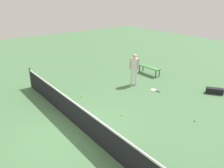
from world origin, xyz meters
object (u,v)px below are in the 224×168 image
at_px(tennis_racket_near_player, 154,90).
at_px(equipment_bag, 214,91).
at_px(tennis_ball_baseline, 82,96).
at_px(courtside_bench, 149,68).
at_px(tennis_ball_stray_left, 122,115).
at_px(player_near_side, 134,67).
at_px(tennis_ball_near_player, 154,160).
at_px(tennis_ball_midcourt, 195,120).

distance_m(tennis_racket_near_player, equipment_bag, 2.91).
distance_m(tennis_ball_baseline, courtside_bench, 4.97).
bearing_deg(tennis_ball_stray_left, player_near_side, -50.34).
distance_m(tennis_ball_stray_left, equipment_bag, 5.10).
xyz_separation_m(tennis_racket_near_player, equipment_bag, (-2.07, -2.04, 0.13)).
xyz_separation_m(tennis_ball_near_player, tennis_ball_baseline, (5.16, -0.61, 0.00)).
xyz_separation_m(tennis_ball_stray_left, equipment_bag, (-1.08, -4.99, 0.11)).
distance_m(player_near_side, tennis_ball_near_player, 6.14).
xyz_separation_m(tennis_ball_near_player, tennis_ball_midcourt, (0.58, -2.95, 0.00)).
xyz_separation_m(player_near_side, tennis_ball_midcourt, (-4.25, 0.70, -0.98)).
bearing_deg(equipment_bag, courtside_bench, 6.29).
relative_size(tennis_ball_near_player, tennis_ball_stray_left, 1.00).
distance_m(tennis_ball_near_player, tennis_ball_midcourt, 3.01).
height_order(tennis_ball_baseline, equipment_bag, equipment_bag).
bearing_deg(tennis_ball_baseline, tennis_ball_midcourt, -152.87).
bearing_deg(tennis_ball_baseline, courtside_bench, -85.91).
height_order(tennis_racket_near_player, tennis_ball_near_player, tennis_ball_near_player).
bearing_deg(tennis_ball_near_player, tennis_racket_near_player, -47.46).
distance_m(player_near_side, equipment_bag, 4.12).
bearing_deg(courtside_bench, player_near_side, 109.67).
relative_size(tennis_racket_near_player, equipment_bag, 0.72).
bearing_deg(player_near_side, equipment_bag, -144.50).
bearing_deg(courtside_bench, equipment_bag, -173.71).
bearing_deg(tennis_racket_near_player, tennis_ball_stray_left, 108.52).
height_order(tennis_ball_midcourt, equipment_bag, equipment_bag).
distance_m(player_near_side, tennis_ball_stray_left, 3.57).
xyz_separation_m(tennis_racket_near_player, courtside_bench, (1.89, -1.60, 0.40)).
xyz_separation_m(tennis_racket_near_player, tennis_ball_midcourt, (-3.05, 1.00, 0.02)).
relative_size(tennis_ball_stray_left, courtside_bench, 0.04).
bearing_deg(tennis_ball_baseline, tennis_racket_near_player, -114.62).
relative_size(tennis_ball_stray_left, equipment_bag, 0.08).
height_order(tennis_racket_near_player, courtside_bench, courtside_bench).
bearing_deg(equipment_bag, tennis_racket_near_player, 44.49).
bearing_deg(player_near_side, tennis_ball_baseline, 83.87).
xyz_separation_m(tennis_racket_near_player, tennis_ball_stray_left, (-0.99, 2.95, 0.02)).
height_order(tennis_racket_near_player, tennis_ball_midcourt, tennis_ball_midcourt).
distance_m(tennis_racket_near_player, tennis_ball_baseline, 3.68).
bearing_deg(tennis_ball_near_player, tennis_ball_stray_left, -20.83).
relative_size(tennis_ball_near_player, tennis_ball_midcourt, 1.00).
relative_size(tennis_ball_midcourt, courtside_bench, 0.04).
bearing_deg(tennis_ball_midcourt, tennis_racket_near_player, -18.16).
relative_size(tennis_racket_near_player, tennis_ball_baseline, 8.85).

